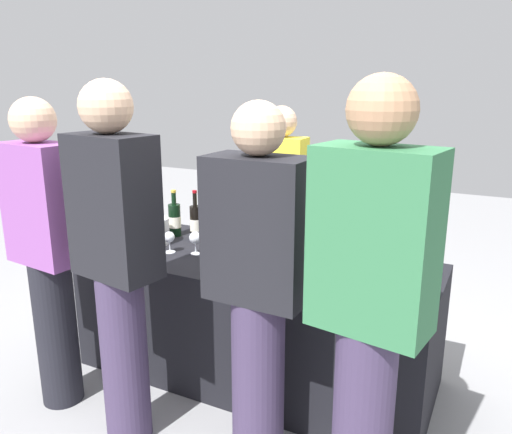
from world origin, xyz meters
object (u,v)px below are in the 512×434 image
object	(u,v)px
wine_glass_0	(147,238)
guest_0	(47,246)
wine_glass_4	(351,264)
ice_bucket	(153,231)
guest_2	(258,283)
wine_glass_3	(230,252)
wine_bottle_2	(231,225)
wine_bottle_3	(320,242)
wine_bottle_5	(410,251)
menu_board	(242,241)
wine_bottle_0	(175,219)
wine_glass_2	(195,239)
guest_3	(370,305)
wine_bottle_1	(196,222)
wine_bottle_4	(365,253)
server_pouring	(281,208)
guest_1	(117,256)
wine_glass_1	(169,238)

from	to	relation	value
wine_glass_0	guest_0	bearing A→B (deg)	-110.91
wine_glass_4	ice_bucket	distance (m)	1.29
ice_bucket	guest_2	size ratio (longest dim) A/B	0.12
wine_glass_3	ice_bucket	world-z (taller)	ice_bucket
wine_glass_0	wine_glass_4	xyz separation A→B (m)	(1.22, 0.09, 0.01)
wine_bottle_2	wine_bottle_3	xyz separation A→B (m)	(0.62, -0.07, -0.00)
wine_bottle_5	ice_bucket	size ratio (longest dim) A/B	1.57
wine_glass_4	wine_glass_0	bearing A→B (deg)	-175.97
menu_board	wine_bottle_0	bearing A→B (deg)	-74.82
wine_glass_2	guest_3	world-z (taller)	guest_3
ice_bucket	wine_bottle_0	bearing A→B (deg)	83.58
menu_board	wine_glass_4	bearing A→B (deg)	-29.65
wine_bottle_1	guest_0	bearing A→B (deg)	-110.28
wine_glass_4	guest_0	bearing A→B (deg)	-156.31
wine_bottle_3	wine_bottle_5	bearing A→B (deg)	6.43
guest_0	wine_bottle_4	bearing A→B (deg)	35.51
wine_bottle_3	wine_glass_0	world-z (taller)	wine_bottle_3
wine_glass_0	server_pouring	world-z (taller)	server_pouring
wine_bottle_5	wine_glass_3	world-z (taller)	wine_bottle_5
guest_1	wine_bottle_0	bearing A→B (deg)	120.18
wine_bottle_2	wine_glass_2	size ratio (longest dim) A/B	2.31
wine_bottle_1	wine_bottle_0	bearing A→B (deg)	176.23
wine_bottle_1	wine_bottle_5	xyz separation A→B (m)	(1.33, 0.03, 0.00)
guest_1	guest_3	size ratio (longest dim) A/B	0.99
wine_bottle_0	wine_bottle_2	bearing A→B (deg)	4.75
guest_3	menu_board	size ratio (longest dim) A/B	2.12
wine_glass_0	server_pouring	xyz separation A→B (m)	(0.47, 0.89, 0.04)
wine_glass_3	guest_1	world-z (taller)	guest_1
wine_bottle_4	guest_1	world-z (taller)	guest_1
menu_board	ice_bucket	bearing A→B (deg)	-76.13
guest_3	wine_glass_1	bearing A→B (deg)	163.19
wine_bottle_2	wine_bottle_3	size ratio (longest dim) A/B	0.98
wine_glass_3	guest_3	world-z (taller)	guest_3
wine_bottle_1	wine_bottle_4	bearing A→B (deg)	-3.48
wine_bottle_0	guest_0	xyz separation A→B (m)	(-0.15, -0.89, 0.06)
wine_bottle_3	wine_bottle_5	size ratio (longest dim) A/B	1.00
wine_glass_2	guest_1	xyz separation A→B (m)	(0.05, -0.71, 0.12)
wine_bottle_4	guest_2	distance (m)	0.78
wine_glass_0	guest_2	world-z (taller)	guest_2
wine_bottle_3	wine_bottle_5	xyz separation A→B (m)	(0.48, 0.05, 0.00)
wine_bottle_3	guest_2	xyz separation A→B (m)	(0.00, -0.78, 0.04)
wine_bottle_2	guest_2	xyz separation A→B (m)	(0.62, -0.85, 0.04)
menu_board	wine_bottle_4	bearing A→B (deg)	-24.47
wine_bottle_3	guest_1	size ratio (longest dim) A/B	0.19
guest_3	wine_glass_0	bearing A→B (deg)	167.02
ice_bucket	wine_glass_4	bearing A→B (deg)	-2.98
wine_glass_1	guest_1	world-z (taller)	guest_1
wine_glass_4	server_pouring	bearing A→B (deg)	132.95
wine_bottle_1	wine_glass_4	world-z (taller)	wine_bottle_1
wine_bottle_2	wine_bottle_5	distance (m)	1.10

